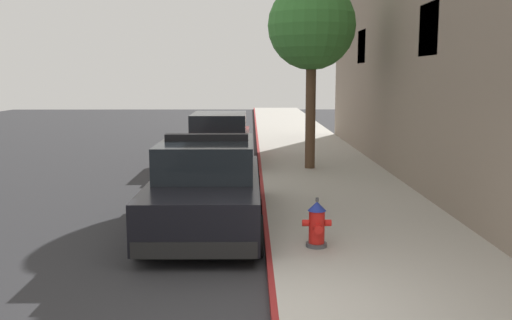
{
  "coord_description": "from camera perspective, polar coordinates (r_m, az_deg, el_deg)",
  "views": [
    {
      "loc": [
        -0.3,
        -5.81,
        2.71
      ],
      "look_at": [
        -0.2,
        5.62,
        1.0
      ],
      "focal_mm": 39.68,
      "sensor_mm": 36.0,
      "label": 1
    }
  ],
  "objects": [
    {
      "name": "parked_car_silver_ahead",
      "position": [
        17.53,
        -3.73,
        2.03
      ],
      "size": [
        1.94,
        4.84,
        1.56
      ],
      "color": "maroon",
      "rests_on": "ground"
    },
    {
      "name": "curb_painted_edge",
      "position": [
        16.03,
        0.42,
        -0.98
      ],
      "size": [
        0.08,
        60.0,
        0.14
      ],
      "primitive_type": "cube",
      "color": "maroon",
      "rests_on": "ground"
    },
    {
      "name": "police_cruiser",
      "position": [
        10.2,
        -4.95,
        -2.64
      ],
      "size": [
        1.94,
        4.84,
        1.68
      ],
      "color": "black",
      "rests_on": "ground"
    },
    {
      "name": "fire_hydrant",
      "position": [
        8.64,
        6.15,
        -6.46
      ],
      "size": [
        0.44,
        0.4,
        0.76
      ],
      "color": "#4C4C51",
      "rests_on": "sidewalk_pavement"
    },
    {
      "name": "sidewalk_pavement",
      "position": [
        16.16,
        6.64,
        -0.96
      ],
      "size": [
        3.42,
        60.0,
        0.14
      ],
      "primitive_type": "cube",
      "color": "#ADA89E",
      "rests_on": "ground"
    },
    {
      "name": "street_tree",
      "position": [
        15.85,
        5.64,
        13.19
      ],
      "size": [
        2.4,
        2.4,
        5.12
      ],
      "color": "brown",
      "rests_on": "sidewalk_pavement"
    },
    {
      "name": "ground_plane",
      "position": [
        16.55,
        -14.46,
        -1.54
      ],
      "size": [
        30.42,
        60.0,
        0.2
      ],
      "primitive_type": "cube",
      "color": "#2B2B2D"
    }
  ]
}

